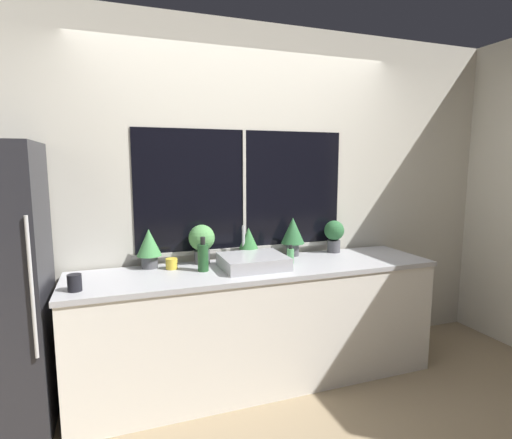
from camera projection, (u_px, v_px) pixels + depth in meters
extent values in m
plane|color=#937F60|center=(274.00, 402.00, 2.75)|extent=(14.00, 14.00, 0.00)
cube|color=beige|center=(243.00, 198.00, 3.20)|extent=(8.00, 0.06, 2.70)
cube|color=black|center=(244.00, 190.00, 3.16)|extent=(1.69, 0.01, 0.92)
cube|color=#BCB7AD|center=(244.00, 190.00, 3.15)|extent=(0.02, 0.01, 0.92)
cube|color=#BCB7AD|center=(245.00, 249.00, 3.22)|extent=(1.75, 0.04, 0.03)
cube|color=beige|center=(410.00, 187.00, 4.74)|extent=(0.06, 7.00, 2.70)
cube|color=white|center=(259.00, 326.00, 2.98)|extent=(2.65, 0.62, 0.85)
cube|color=#ADADB2|center=(259.00, 269.00, 2.91)|extent=(2.67, 0.65, 0.03)
cylinder|color=silver|center=(32.00, 288.00, 2.14)|extent=(0.02, 0.02, 0.79)
cube|color=#ADADB2|center=(253.00, 262.00, 2.88)|extent=(0.46, 0.39, 0.09)
cylinder|color=#B7B7BC|center=(244.00, 259.00, 3.10)|extent=(0.04, 0.04, 0.03)
cylinder|color=#B7B7BC|center=(243.00, 241.00, 3.08)|extent=(0.02, 0.02, 0.24)
cylinder|color=#4C4C51|center=(150.00, 262.00, 2.88)|extent=(0.12, 0.12, 0.09)
cone|color=#478E4C|center=(149.00, 242.00, 2.86)|extent=(0.18, 0.18, 0.19)
cylinder|color=#4C4C51|center=(202.00, 257.00, 3.00)|extent=(0.12, 0.12, 0.10)
sphere|color=#569951|center=(202.00, 238.00, 2.98)|extent=(0.20, 0.20, 0.20)
cylinder|color=#4C4C51|center=(248.00, 254.00, 3.13)|extent=(0.09, 0.09, 0.09)
cone|color=#387A3D|center=(248.00, 238.00, 3.11)|extent=(0.15, 0.15, 0.17)
cylinder|color=#4C4C51|center=(293.00, 249.00, 3.25)|extent=(0.10, 0.10, 0.10)
cone|color=#2D6638|center=(293.00, 230.00, 3.23)|extent=(0.19, 0.19, 0.21)
cylinder|color=#4C4C51|center=(334.00, 246.00, 3.38)|extent=(0.11, 0.11, 0.10)
sphere|color=#2D6638|center=(334.00, 230.00, 3.36)|extent=(0.17, 0.17, 0.17)
cylinder|color=#519E5B|center=(290.00, 256.00, 3.01)|extent=(0.05, 0.05, 0.11)
cylinder|color=black|center=(290.00, 247.00, 3.00)|extent=(0.02, 0.02, 0.03)
cylinder|color=#235128|center=(203.00, 258.00, 2.78)|extent=(0.08, 0.08, 0.19)
cylinder|color=black|center=(203.00, 241.00, 2.77)|extent=(0.03, 0.03, 0.05)
cylinder|color=gold|center=(172.00, 264.00, 2.85)|extent=(0.08, 0.08, 0.08)
cylinder|color=black|center=(75.00, 283.00, 2.35)|extent=(0.08, 0.08, 0.10)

